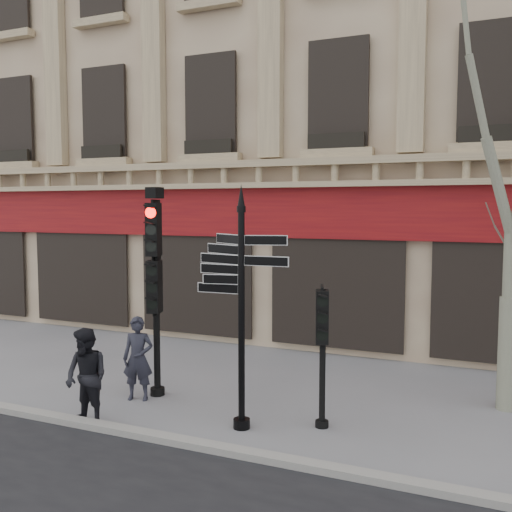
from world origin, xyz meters
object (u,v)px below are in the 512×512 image
at_px(traffic_signal_main, 156,265).
at_px(fingerpost, 241,266).
at_px(pedestrian_a, 138,358).
at_px(traffic_signal_secondary, 323,332).
at_px(pedestrian_b, 86,377).

bearing_deg(traffic_signal_main, fingerpost, -36.75).
height_order(fingerpost, pedestrian_a, fingerpost).
distance_m(traffic_signal_main, pedestrian_a, 1.84).
bearing_deg(traffic_signal_main, traffic_signal_secondary, -20.24).
bearing_deg(traffic_signal_main, pedestrian_a, -132.66).
height_order(traffic_signal_secondary, pedestrian_b, traffic_signal_secondary).
xyz_separation_m(traffic_signal_main, pedestrian_b, (-0.24, -1.80, -1.76)).
relative_size(pedestrian_a, pedestrian_b, 0.97).
xyz_separation_m(pedestrian_a, pedestrian_b, (-0.05, -1.44, 0.02)).
height_order(traffic_signal_main, pedestrian_a, traffic_signal_main).
relative_size(traffic_signal_main, pedestrian_a, 2.53).
bearing_deg(pedestrian_b, traffic_signal_main, 91.66).
height_order(pedestrian_a, pedestrian_b, pedestrian_b).
relative_size(fingerpost, traffic_signal_main, 1.00).
bearing_deg(pedestrian_a, traffic_signal_main, 44.25).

